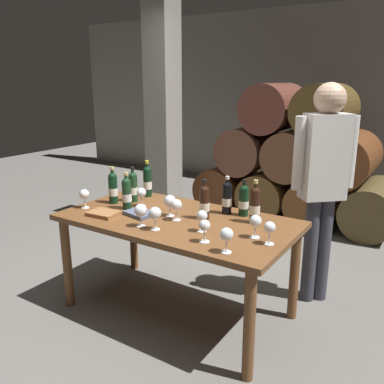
% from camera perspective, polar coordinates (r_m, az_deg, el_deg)
% --- Properties ---
extents(ground_plane, '(14.00, 14.00, 0.00)m').
position_cam_1_polar(ground_plane, '(3.29, -1.96, -16.27)').
color(ground_plane, '#66635E').
extents(cellar_back_wall, '(10.00, 0.24, 2.80)m').
position_cam_1_polar(cellar_back_wall, '(6.70, 19.20, 11.82)').
color(cellar_back_wall, gray).
rests_on(cellar_back_wall, ground_plane).
extents(barrel_stack, '(2.49, 0.90, 1.69)m').
position_cam_1_polar(barrel_stack, '(5.25, 14.30, 3.94)').
color(barrel_stack, '#5A2F18').
rests_on(barrel_stack, ground_plane).
extents(stone_pillar, '(0.32, 0.32, 2.60)m').
position_cam_1_polar(stone_pillar, '(4.88, -4.07, 10.37)').
color(stone_pillar, gray).
rests_on(stone_pillar, ground_plane).
extents(dining_table, '(1.70, 0.90, 0.76)m').
position_cam_1_polar(dining_table, '(2.99, -2.07, -5.32)').
color(dining_table, brown).
rests_on(dining_table, ground_plane).
extents(wine_bottle_0, '(0.07, 0.07, 0.29)m').
position_cam_1_polar(wine_bottle_0, '(3.36, -8.25, 0.76)').
color(wine_bottle_0, '#19381E').
rests_on(wine_bottle_0, dining_table).
extents(wine_bottle_1, '(0.07, 0.07, 0.29)m').
position_cam_1_polar(wine_bottle_1, '(3.04, 4.92, -0.76)').
color(wine_bottle_1, black).
rests_on(wine_bottle_1, dining_table).
extents(wine_bottle_2, '(0.07, 0.07, 0.30)m').
position_cam_1_polar(wine_bottle_2, '(3.34, -11.02, 0.62)').
color(wine_bottle_2, black).
rests_on(wine_bottle_2, dining_table).
extents(wine_bottle_3, '(0.07, 0.07, 0.29)m').
position_cam_1_polar(wine_bottle_3, '(3.17, -9.13, -0.16)').
color(wine_bottle_3, '#19381E').
rests_on(wine_bottle_3, dining_table).
extents(wine_bottle_4, '(0.07, 0.07, 0.27)m').
position_cam_1_polar(wine_bottle_4, '(3.00, 7.27, -1.12)').
color(wine_bottle_4, black).
rests_on(wine_bottle_4, dining_table).
extents(wine_bottle_5, '(0.07, 0.07, 0.31)m').
position_cam_1_polar(wine_bottle_5, '(3.50, -6.27, 1.54)').
color(wine_bottle_5, black).
rests_on(wine_bottle_5, dining_table).
extents(wine_bottle_6, '(0.07, 0.07, 0.31)m').
position_cam_1_polar(wine_bottle_6, '(2.86, 8.81, -1.75)').
color(wine_bottle_6, black).
rests_on(wine_bottle_6, dining_table).
extents(wine_bottle_7, '(0.07, 0.07, 0.29)m').
position_cam_1_polar(wine_bottle_7, '(2.91, 1.75, -1.41)').
color(wine_bottle_7, black).
rests_on(wine_bottle_7, dining_table).
extents(wine_glass_0, '(0.07, 0.07, 0.15)m').
position_cam_1_polar(wine_glass_0, '(2.50, 1.78, -4.84)').
color(wine_glass_0, white).
rests_on(wine_glass_0, dining_table).
extents(wine_glass_1, '(0.09, 0.09, 0.16)m').
position_cam_1_polar(wine_glass_1, '(2.78, -7.22, -2.64)').
color(wine_glass_1, white).
rests_on(wine_glass_1, dining_table).
extents(wine_glass_2, '(0.08, 0.08, 0.15)m').
position_cam_1_polar(wine_glass_2, '(2.60, 8.89, -4.14)').
color(wine_glass_2, white).
rests_on(wine_glass_2, dining_table).
extents(wine_glass_3, '(0.09, 0.09, 0.16)m').
position_cam_1_polar(wine_glass_3, '(2.71, -5.21, -3.06)').
color(wine_glass_3, white).
rests_on(wine_glass_3, dining_table).
extents(wine_glass_4, '(0.07, 0.07, 0.15)m').
position_cam_1_polar(wine_glass_4, '(2.67, 1.40, -3.46)').
color(wine_glass_4, white).
rests_on(wine_glass_4, dining_table).
extents(wine_glass_5, '(0.08, 0.08, 0.16)m').
position_cam_1_polar(wine_glass_5, '(2.88, -2.21, -1.91)').
color(wine_glass_5, white).
rests_on(wine_glass_5, dining_table).
extents(wine_glass_6, '(0.08, 0.08, 0.15)m').
position_cam_1_polar(wine_glass_6, '(3.27, -14.85, -0.39)').
color(wine_glass_6, white).
rests_on(wine_glass_6, dining_table).
extents(wine_glass_7, '(0.07, 0.07, 0.15)m').
position_cam_1_polar(wine_glass_7, '(2.51, 10.82, -5.01)').
color(wine_glass_7, white).
rests_on(wine_glass_7, dining_table).
extents(wine_glass_8, '(0.08, 0.08, 0.15)m').
position_cam_1_polar(wine_glass_8, '(3.23, -7.10, -0.18)').
color(wine_glass_8, white).
rests_on(wine_glass_8, dining_table).
extents(wine_glass_9, '(0.09, 0.09, 0.16)m').
position_cam_1_polar(wine_glass_9, '(2.97, -3.12, -1.32)').
color(wine_glass_9, white).
rests_on(wine_glass_9, dining_table).
extents(wine_glass_10, '(0.08, 0.08, 0.15)m').
position_cam_1_polar(wine_glass_10, '(2.36, 4.87, -6.04)').
color(wine_glass_10, white).
rests_on(wine_glass_10, dining_table).
extents(tasting_notebook, '(0.23, 0.18, 0.03)m').
position_cam_1_polar(tasting_notebook, '(3.08, -12.31, -2.97)').
color(tasting_notebook, '#936038').
rests_on(tasting_notebook, dining_table).
extents(leather_ledger, '(0.25, 0.20, 0.03)m').
position_cam_1_polar(leather_ledger, '(3.04, -7.27, -3.00)').
color(leather_ledger, '#4C5670').
rests_on(leather_ledger, dining_table).
extents(sommelier_presenting, '(0.39, 0.36, 1.72)m').
position_cam_1_polar(sommelier_presenting, '(3.22, 17.92, 2.39)').
color(sommelier_presenting, '#383842').
rests_on(sommelier_presenting, ground_plane).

